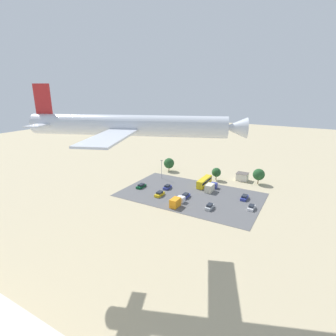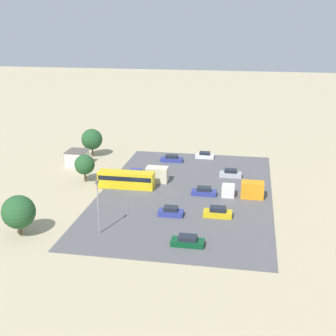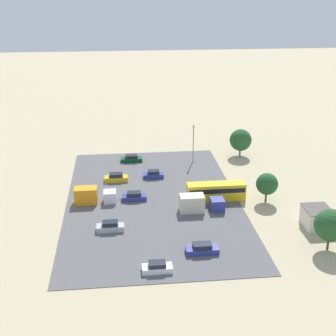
# 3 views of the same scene
# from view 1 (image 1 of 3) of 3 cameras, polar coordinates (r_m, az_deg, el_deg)

# --- Properties ---
(ground_plane) EXTENTS (400.00, 400.00, 0.00)m
(ground_plane) POSITION_cam_1_polar(r_m,az_deg,el_deg) (105.87, 6.88, -4.19)
(ground_plane) COLOR tan
(parking_lot_surface) EXTENTS (50.81, 30.87, 0.08)m
(parking_lot_surface) POSITION_cam_1_polar(r_m,az_deg,el_deg) (98.40, 4.88, -5.80)
(parking_lot_surface) COLOR #565659
(parking_lot_surface) RESTS_ON ground
(shed_building) EXTENTS (4.79, 4.22, 3.25)m
(shed_building) POSITION_cam_1_polar(r_m,az_deg,el_deg) (116.76, 15.86, -1.82)
(shed_building) COLOR silver
(shed_building) RESTS_ON ground
(bus) EXTENTS (2.58, 10.54, 3.10)m
(bus) POSITION_cam_1_polar(r_m,az_deg,el_deg) (107.24, 7.91, -2.94)
(bus) COLOR gold
(bus) RESTS_ON ground
(parked_car_0) EXTENTS (1.88, 4.44, 1.53)m
(parked_car_0) POSITION_cam_1_polar(r_m,az_deg,el_deg) (95.49, 3.82, -6.07)
(parked_car_0) COLOR navy
(parked_car_0) RESTS_ON ground
(parked_car_1) EXTENTS (1.94, 4.77, 1.53)m
(parked_car_1) POSITION_cam_1_polar(r_m,az_deg,el_deg) (97.88, 16.29, -6.17)
(parked_car_1) COLOR navy
(parked_car_1) RESTS_ON ground
(parked_car_2) EXTENTS (1.82, 4.15, 1.44)m
(parked_car_2) POSITION_cam_1_polar(r_m,az_deg,el_deg) (90.97, 17.69, -8.16)
(parked_car_2) COLOR silver
(parked_car_2) RESTS_ON ground
(parked_car_3) EXTENTS (1.93, 4.01, 1.55)m
(parked_car_3) POSITION_cam_1_polar(r_m,az_deg,el_deg) (103.31, -0.14, -4.18)
(parked_car_3) COLOR navy
(parked_car_3) RESTS_ON ground
(parked_car_4) EXTENTS (1.78, 4.37, 1.62)m
(parked_car_4) POSITION_cam_1_polar(r_m,az_deg,el_deg) (88.12, 9.05, -8.31)
(parked_car_4) COLOR #ADB2B7
(parked_car_4) RESTS_ON ground
(parked_car_5) EXTENTS (1.98, 4.64, 1.48)m
(parked_car_5) POSITION_cam_1_polar(r_m,az_deg,el_deg) (105.03, -5.86, -3.92)
(parked_car_5) COLOR #0C4723
(parked_car_5) RESTS_ON ground
(parked_car_6) EXTENTS (1.95, 4.57, 1.65)m
(parked_car_6) POSITION_cam_1_polar(r_m,az_deg,el_deg) (96.86, -1.84, -5.66)
(parked_car_6) COLOR gold
(parked_car_6) RESTS_ON ground
(parked_truck_0) EXTENTS (2.57, 7.67, 2.93)m
(parked_truck_0) POSITION_cam_1_polar(r_m,az_deg,el_deg) (102.64, 9.29, -4.14)
(parked_truck_0) COLOR navy
(parked_truck_0) RESTS_ON ground
(parked_truck_1) EXTENTS (2.45, 7.35, 2.91)m
(parked_truck_1) POSITION_cam_1_polar(r_m,az_deg,el_deg) (89.06, 1.93, -7.34)
(parked_truck_1) COLOR silver
(parked_truck_1) RESTS_ON ground
(tree_near_shed) EXTENTS (4.77, 4.77, 6.44)m
(tree_near_shed) POSITION_cam_1_polar(r_m,az_deg,el_deg) (113.76, 19.15, -1.35)
(tree_near_shed) COLOR brown
(tree_near_shed) RESTS_ON ground
(tree_apron_mid) EXTENTS (3.91, 3.91, 5.46)m
(tree_apron_mid) POSITION_cam_1_polar(r_m,az_deg,el_deg) (113.85, 10.48, -0.93)
(tree_apron_mid) COLOR brown
(tree_apron_mid) RESTS_ON ground
(tree_apron_far) EXTENTS (4.93, 4.93, 6.23)m
(tree_apron_far) POSITION_cam_1_polar(r_m,az_deg,el_deg) (124.35, 0.21, 1.04)
(tree_apron_far) COLOR brown
(tree_apron_far) RESTS_ON ground
(light_pole_lot_centre) EXTENTS (0.90, 0.28, 8.17)m
(light_pole_lot_centre) POSITION_cam_1_polar(r_m,az_deg,el_deg) (113.55, -1.40, -0.11)
(light_pole_lot_centre) COLOR gray
(light_pole_lot_centre) RESTS_ON ground
(airplane) EXTENTS (41.98, 35.52, 10.16)m
(airplane) POSITION_cam_1_polar(r_m,az_deg,el_deg) (53.53, -7.45, 9.13)
(airplane) COLOR silver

